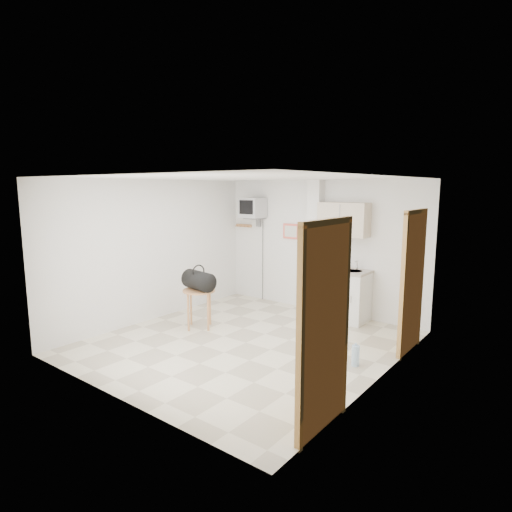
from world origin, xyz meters
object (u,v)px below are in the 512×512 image
Objects in this scene: crt_television at (253,208)px; round_table at (199,296)px; duffel_bag at (199,280)px; water_bottle at (355,356)px.

crt_television is 2.41m from round_table.
round_table is 1.06× the size of duffel_bag.
round_table is (0.37, -1.95, -1.38)m from crt_television.
water_bottle is (2.77, 0.16, -0.68)m from duffel_bag.
duffel_bag is 2.86m from water_bottle.
crt_television is 6.83× the size of water_bottle.
duffel_bag is at bearing -49.57° from round_table.
crt_television is at bearing 150.34° from water_bottle.
water_bottle is (2.78, 0.15, -0.42)m from round_table.
crt_television reaches higher than water_bottle.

